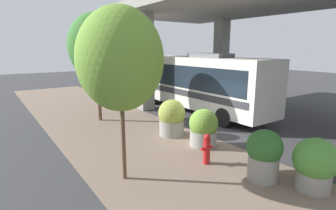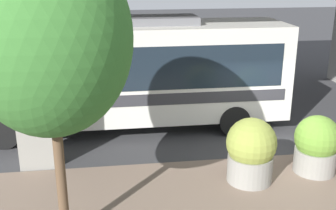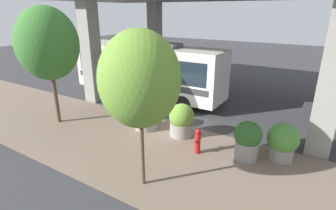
{
  "view_description": "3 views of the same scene",
  "coord_description": "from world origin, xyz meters",
  "views": [
    {
      "loc": [
        -8.14,
        -8.44,
        3.95
      ],
      "look_at": [
        -0.97,
        1.74,
        1.27
      ],
      "focal_mm": 28.0,
      "sensor_mm": 36.0,
      "label": 1
    },
    {
      "loc": [
        -10.48,
        4.38,
        5.3
      ],
      "look_at": [
        -0.02,
        2.91,
        1.72
      ],
      "focal_mm": 45.0,
      "sensor_mm": 36.0,
      "label": 2
    },
    {
      "loc": [
        -10.88,
        -6.23,
        5.58
      ],
      "look_at": [
        -0.49,
        0.21,
        1.15
      ],
      "focal_mm": 28.0,
      "sensor_mm": 36.0,
      "label": 3
    }
  ],
  "objects": [
    {
      "name": "ground_plane",
      "position": [
        0.0,
        0.0,
        0.0
      ],
      "size": [
        80.0,
        80.0,
        0.0
      ],
      "primitive_type": "plane",
      "color": "#38383A",
      "rests_on": "ground"
    },
    {
      "name": "sidewalk_strip",
      "position": [
        -3.0,
        0.0,
        0.01
      ],
      "size": [
        6.0,
        40.0,
        0.02
      ],
      "color": "#7A6656",
      "rests_on": "ground"
    },
    {
      "name": "overpass",
      "position": [
        4.0,
        0.0,
        6.01
      ],
      "size": [
        9.4,
        20.87,
        6.81
      ],
      "color": "gray",
      "rests_on": "ground"
    },
    {
      "name": "bus",
      "position": [
        2.87,
        3.94,
        2.0
      ],
      "size": [
        2.66,
        10.51,
        3.7
      ],
      "color": "silver",
      "rests_on": "ground"
    },
    {
      "name": "fire_hydrant",
      "position": [
        -2.12,
        -2.23,
        0.55
      ],
      "size": [
        0.5,
        0.24,
        1.09
      ],
      "color": "#B21919",
      "rests_on": "ground"
    },
    {
      "name": "planter_front",
      "position": [
        -0.85,
        -5.24,
        0.79
      ],
      "size": [
        1.21,
        1.21,
        1.54
      ],
      "color": "gray",
      "rests_on": "ground"
    },
    {
      "name": "planter_middle",
      "position": [
        -1.51,
        -4.06,
        0.84
      ],
      "size": [
        1.07,
        1.07,
        1.61
      ],
      "color": "gray",
      "rests_on": "ground"
    },
    {
      "name": "planter_back",
      "position": [
        -1.28,
        0.99,
        0.84
      ],
      "size": [
        1.26,
        1.26,
        1.69
      ],
      "color": "gray",
      "rests_on": "ground"
    },
    {
      "name": "planter_extra",
      "position": [
        -1.04,
        -0.88,
        0.77
      ],
      "size": [
        1.18,
        1.18,
        1.57
      ],
      "color": "gray",
      "rests_on": "ground"
    },
    {
      "name": "street_tree_near",
      "position": [
        -4.94,
        -1.57,
        3.65
      ],
      "size": [
        2.47,
        2.47,
        5.14
      ],
      "color": "brown",
      "rests_on": "ground"
    },
    {
      "name": "street_tree_far",
      "position": [
        -3.05,
        5.41,
        4.06
      ],
      "size": [
        2.93,
        2.93,
        5.83
      ],
      "color": "brown",
      "rests_on": "ground"
    }
  ]
}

